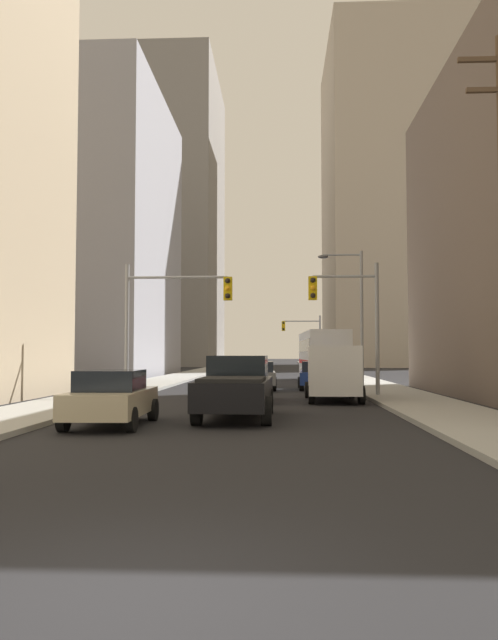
# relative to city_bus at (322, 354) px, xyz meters

# --- Properties ---
(ground_plane) EXTENTS (400.00, 400.00, 0.00)m
(ground_plane) POSITION_rel_city_bus_xyz_m (-4.20, -37.74, -1.93)
(ground_plane) COLOR black
(sidewalk_left) EXTENTS (3.26, 160.00, 0.15)m
(sidewalk_left) POSITION_rel_city_bus_xyz_m (-10.84, 12.26, -1.85)
(sidewalk_left) COLOR #9E9E99
(sidewalk_left) RESTS_ON ground
(sidewalk_right) EXTENTS (3.26, 160.00, 0.15)m
(sidewalk_right) POSITION_rel_city_bus_xyz_m (2.45, 12.26, -1.85)
(sidewalk_right) COLOR #9E9E99
(sidewalk_right) RESTS_ON ground
(city_bus) EXTENTS (2.84, 11.57, 3.40)m
(city_bus) POSITION_rel_city_bus_xyz_m (0.00, 0.00, 0.00)
(city_bus) COLOR silver
(city_bus) RESTS_ON ground
(pickup_truck_black) EXTENTS (2.20, 5.45, 1.90)m
(pickup_truck_black) POSITION_rel_city_bus_xyz_m (-4.22, -23.90, -1.00)
(pickup_truck_black) COLOR black
(pickup_truck_black) RESTS_ON ground
(cargo_van_white) EXTENTS (2.20, 5.29, 2.26)m
(cargo_van_white) POSITION_rel_city_bus_xyz_m (-0.71, -16.87, -0.64)
(cargo_van_white) COLOR white
(cargo_van_white) RESTS_ON ground
(sedan_beige) EXTENTS (1.95, 4.24, 1.52)m
(sedan_beige) POSITION_rel_city_bus_xyz_m (-7.48, -26.04, -1.16)
(sedan_beige) COLOR #C6B793
(sedan_beige) RESTS_ON ground
(sedan_maroon) EXTENTS (1.95, 4.23, 1.52)m
(sedan_maroon) POSITION_rel_city_bus_xyz_m (-4.25, -17.23, -1.16)
(sedan_maroon) COLOR maroon
(sedan_maroon) RESTS_ON ground
(sedan_grey) EXTENTS (1.95, 4.25, 1.52)m
(sedan_grey) POSITION_rel_city_bus_xyz_m (-4.06, -9.34, -1.16)
(sedan_grey) COLOR slate
(sedan_grey) RESTS_ON ground
(sedan_blue) EXTENTS (1.95, 4.26, 1.52)m
(sedan_blue) POSITION_rel_city_bus_xyz_m (-0.91, -8.88, -1.16)
(sedan_blue) COLOR navy
(sedan_blue) RESTS_ON ground
(sedan_red) EXTENTS (1.95, 4.23, 1.52)m
(sedan_red) POSITION_rel_city_bus_xyz_m (-7.50, 17.81, -1.16)
(sedan_red) COLOR maroon
(sedan_red) RESTS_ON ground
(traffic_signal_near_left) EXTENTS (4.86, 0.44, 6.00)m
(traffic_signal_near_left) POSITION_rel_city_bus_xyz_m (-7.70, -15.07, 2.16)
(traffic_signal_near_left) COLOR gray
(traffic_signal_near_left) RESTS_ON ground
(traffic_signal_near_right) EXTENTS (3.12, 0.44, 6.00)m
(traffic_signal_near_right) POSITION_rel_city_bus_xyz_m (0.12, -15.07, 2.08)
(traffic_signal_near_right) COLOR gray
(traffic_signal_near_right) RESTS_ON ground
(traffic_signal_far_right) EXTENTS (4.21, 0.44, 6.00)m
(traffic_signal_far_right) POSITION_rel_city_bus_xyz_m (-0.39, 24.23, 2.13)
(traffic_signal_far_right) COLOR gray
(traffic_signal_far_right) RESTS_ON ground
(street_lamp_right) EXTENTS (2.42, 0.32, 7.50)m
(street_lamp_right) POSITION_rel_city_bus_xyz_m (1.13, -9.16, 2.61)
(street_lamp_right) COLOR gray
(street_lamp_right) RESTS_ON ground
(building_left_mid_office) EXTENTS (17.95, 20.73, 24.63)m
(building_left_mid_office) POSITION_rel_city_bus_xyz_m (-22.13, 10.73, 10.39)
(building_left_mid_office) COLOR #93939E
(building_left_mid_office) RESTS_ON ground
(building_left_far_tower) EXTENTS (18.46, 25.58, 46.74)m
(building_left_far_tower) POSITION_rel_city_bus_xyz_m (-22.07, 55.52, 21.44)
(building_left_far_tower) COLOR gray
(building_left_far_tower) RESTS_ON ground
(building_right_far_highrise) EXTENTS (22.85, 26.88, 49.65)m
(building_right_far_highrise) POSITION_rel_city_bus_xyz_m (15.96, 53.25, 22.90)
(building_right_far_highrise) COLOR #B7A893
(building_right_far_highrise) RESTS_ON ground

